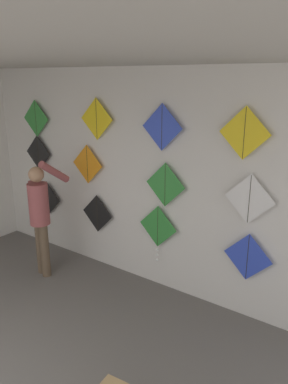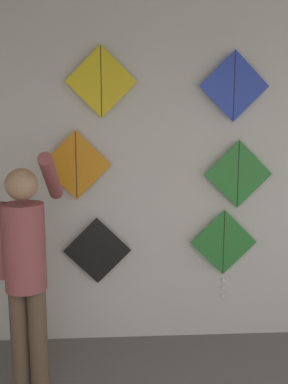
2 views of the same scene
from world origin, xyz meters
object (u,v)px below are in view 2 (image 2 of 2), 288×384
object	(u,v)px
shopkeeper	(26,262)
kite_1	(97,251)
kite_6	(238,174)
kite_2	(224,247)
kite_10	(234,86)
kite_5	(76,165)
kite_9	(101,81)

from	to	relation	value
shopkeeper	kite_1	world-z (taller)	shopkeeper
kite_6	kite_2	bearing A→B (deg)	-179.43
kite_10	kite_5	bearing A→B (deg)	180.00
kite_1	shopkeeper	bearing A→B (deg)	-123.18
kite_9	kite_10	xyz separation A→B (m)	(1.03, 0.00, -0.03)
kite_2	kite_10	size ratio (longest dim) A/B	1.38
kite_6	shopkeeper	bearing A→B (deg)	-157.32
kite_6	kite_10	world-z (taller)	kite_10
shopkeeper	kite_10	distance (m)	2.03
shopkeeper	kite_10	bearing A→B (deg)	36.36
shopkeeper	kite_2	bearing A→B (deg)	36.93
kite_5	kite_10	bearing A→B (deg)	0.00
kite_5	kite_6	world-z (taller)	kite_5
shopkeeper	kite_5	bearing A→B (deg)	80.02
kite_9	kite_10	size ratio (longest dim) A/B	1.00
kite_1	kite_9	bearing A→B (deg)	0.00
kite_2	kite_5	world-z (taller)	kite_5
kite_1	kite_9	world-z (taller)	kite_9
kite_5	kite_9	world-z (taller)	kite_9
kite_2	kite_6	bearing A→B (deg)	0.57
shopkeeper	kite_2	world-z (taller)	shopkeeper
shopkeeper	kite_9	bearing A→B (deg)	66.55
kite_10	kite_6	bearing A→B (deg)	0.00
shopkeeper	kite_10	xyz separation A→B (m)	(1.52, 0.66, 1.18)
shopkeeper	kite_9	world-z (taller)	kite_9
kite_1	kite_10	world-z (taller)	kite_10
kite_2	kite_5	bearing A→B (deg)	179.95
shopkeeper	kite_9	xyz separation A→B (m)	(0.48, 0.66, 1.21)
kite_2	kite_10	world-z (taller)	kite_10
shopkeeper	kite_5	xyz separation A→B (m)	(0.28, 0.66, 0.57)
kite_2	kite_9	distance (m)	1.66
kite_9	kite_1	bearing A→B (deg)	180.00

